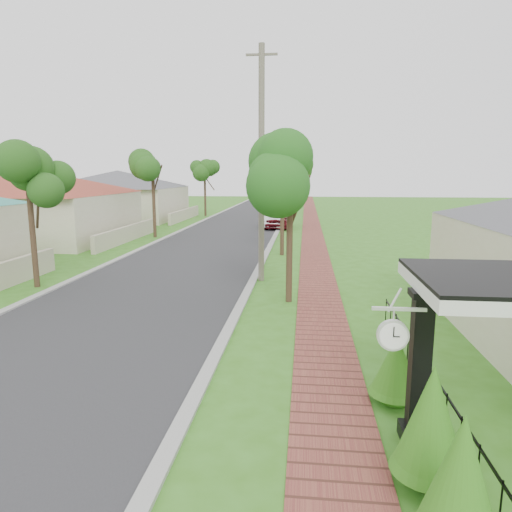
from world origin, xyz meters
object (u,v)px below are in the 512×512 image
at_px(utility_pole, 261,165).
at_px(near_tree, 290,172).
at_px(porch_post, 419,375).
at_px(parked_car_red, 276,218).
at_px(parked_car_white, 274,218).
at_px(station_clock, 393,333).

bearing_deg(utility_pole, near_tree, -67.66).
bearing_deg(porch_post, parked_car_red, 98.04).
distance_m(porch_post, utility_pole, 12.08).
relative_size(parked_car_white, utility_pole, 0.51).
bearing_deg(parked_car_white, parked_car_red, -33.55).
relative_size(parked_car_red, utility_pole, 0.51).
height_order(parked_car_red, parked_car_white, parked_car_red).
bearing_deg(near_tree, parked_car_white, 95.37).
relative_size(porch_post, parked_car_white, 0.54).
height_order(parked_car_white, near_tree, near_tree).
relative_size(near_tree, utility_pole, 0.60).
bearing_deg(parked_car_red, station_clock, -86.41).
bearing_deg(station_clock, utility_pole, 105.06).
xyz_separation_m(near_tree, station_clock, (1.84, -8.40, -2.39)).
xyz_separation_m(porch_post, utility_pole, (-3.58, 11.00, 3.48)).
bearing_deg(porch_post, station_clock, -142.15).
height_order(porch_post, utility_pole, utility_pole).
distance_m(porch_post, parked_car_red, 29.66).
height_order(parked_car_red, near_tree, near_tree).
height_order(porch_post, parked_car_white, porch_post).
height_order(parked_car_white, station_clock, station_clock).
xyz_separation_m(near_tree, utility_pole, (-1.23, 3.00, 0.26)).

